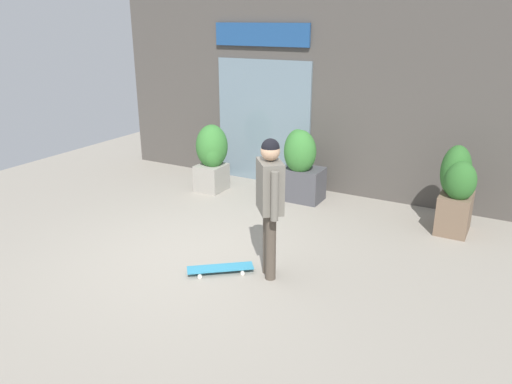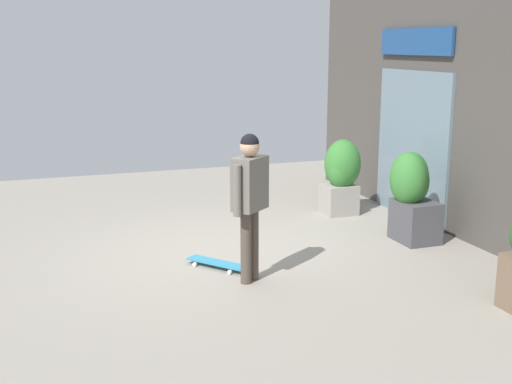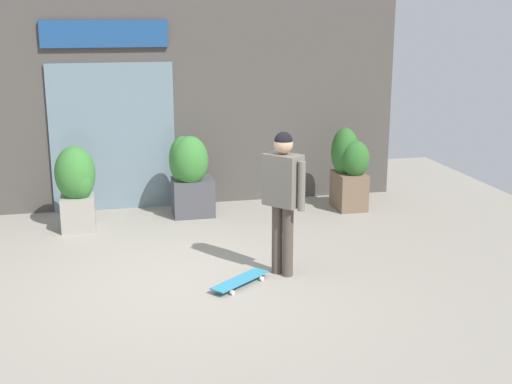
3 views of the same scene
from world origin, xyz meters
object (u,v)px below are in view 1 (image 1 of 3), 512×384
Objects in this scene: skateboarder at (270,194)px; planter_box_right at (212,155)px; skateboard at (220,268)px; planter_box_mid at (301,161)px; planter_box_left at (456,189)px.

planter_box_right is at bearing -84.11° from skateboarder.
skateboard is at bearing -16.96° from skateboarder.
planter_box_right is 0.96× the size of planter_box_mid.
planter_box_right is at bearing -93.13° from skateboard.
planter_box_right is (-2.46, 2.43, -0.42)m from skateboarder.
planter_box_left is at bearing -3.02° from planter_box_mid.
skateboard is at bearing -130.28° from planter_box_left.
skateboard is 0.61× the size of planter_box_mid.
planter_box_left is 2.57m from planter_box_mid.
skateboarder reaches higher than planter_box_mid.
planter_box_left is at bearing -164.44° from skateboarder.
skateboarder is 1.43× the size of planter_box_right.
planter_box_mid is (-0.78, 2.69, -0.36)m from skateboarder.
skateboarder is at bearing 164.11° from skateboard.
planter_box_mid is at bearing -113.23° from skateboarder.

